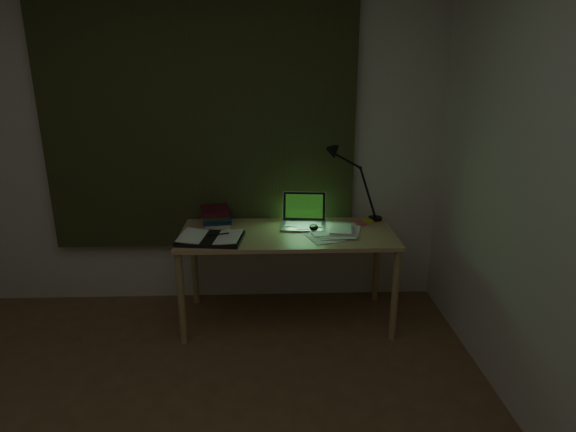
% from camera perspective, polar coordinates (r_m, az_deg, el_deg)
% --- Properties ---
extents(wall_back, '(3.50, 0.00, 2.50)m').
position_cam_1_polar(wall_back, '(3.56, -10.24, 9.06)').
color(wall_back, silver).
rests_on(wall_back, ground).
extents(curtain, '(2.20, 0.06, 2.00)m').
position_cam_1_polar(curtain, '(3.50, -10.51, 12.20)').
color(curtain, '#2E361B').
rests_on(curtain, wall_back).
extents(desk, '(1.46, 0.64, 0.67)m').
position_cam_1_polar(desk, '(3.40, -0.07, -7.22)').
color(desk, tan).
rests_on(desk, floor).
extents(laptop, '(0.35, 0.38, 0.22)m').
position_cam_1_polar(laptop, '(3.34, 1.86, 0.46)').
color(laptop, '#B6B6BB').
rests_on(laptop, desk).
extents(open_textbook, '(0.44, 0.34, 0.04)m').
position_cam_1_polar(open_textbook, '(3.17, -9.16, -2.57)').
color(open_textbook, white).
rests_on(open_textbook, desk).
extents(book_stack, '(0.23, 0.26, 0.12)m').
position_cam_1_polar(book_stack, '(3.45, -8.54, -0.04)').
color(book_stack, white).
rests_on(book_stack, desk).
extents(loose_papers, '(0.40, 0.42, 0.02)m').
position_cam_1_polar(loose_papers, '(3.32, 5.35, -1.59)').
color(loose_papers, white).
rests_on(loose_papers, desk).
extents(mouse, '(0.06, 0.10, 0.04)m').
position_cam_1_polar(mouse, '(3.32, 3.06, -1.34)').
color(mouse, black).
rests_on(mouse, desk).
extents(sticky_yellow, '(0.10, 0.10, 0.02)m').
position_cam_1_polar(sticky_yellow, '(3.54, 9.31, -0.56)').
color(sticky_yellow, gold).
rests_on(sticky_yellow, desk).
extents(sticky_pink, '(0.08, 0.08, 0.02)m').
position_cam_1_polar(sticky_pink, '(3.48, 8.55, -0.85)').
color(sticky_pink, '#C84E5F').
rests_on(sticky_pink, desk).
extents(desk_lamp, '(0.42, 0.36, 0.54)m').
position_cam_1_polar(desk_lamp, '(3.53, 10.51, 3.74)').
color(desk_lamp, black).
rests_on(desk_lamp, desk).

